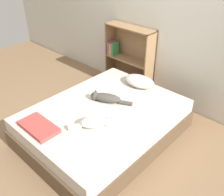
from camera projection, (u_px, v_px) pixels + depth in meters
ground_plane at (105, 135)px, 3.35m from camera, size 8.00×8.00×0.00m
wall_back at (170, 21)px, 3.51m from camera, size 8.00×0.06×2.50m
bed at (104, 123)px, 3.24m from camera, size 1.50×1.97×0.43m
pillow at (139, 81)px, 3.62m from camera, size 0.47×0.32×0.12m
cat_light at (95, 122)px, 2.81m from camera, size 0.36×0.45×0.14m
cat_dark at (106, 98)px, 3.25m from camera, size 0.52×0.32×0.14m
bookshelf at (129, 58)px, 4.15m from camera, size 0.85×0.26×1.09m
blanket_fold at (39, 127)px, 2.79m from camera, size 0.48×0.27×0.05m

